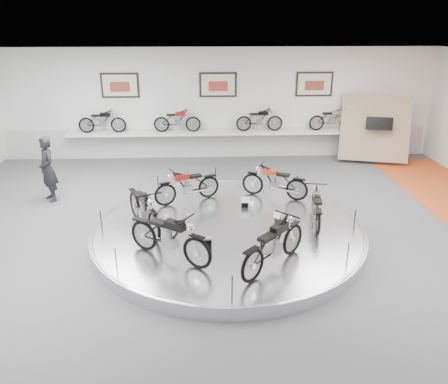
{
  "coord_description": "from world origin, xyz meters",
  "views": [
    {
      "loc": [
        -0.53,
        -9.04,
        4.86
      ],
      "look_at": [
        -0.08,
        0.6,
        1.06
      ],
      "focal_mm": 35.0,
      "sensor_mm": 36.0,
      "label": 1
    }
  ],
  "objects_px": {
    "shelf": "(219,133)",
    "bike_b": "(187,185)",
    "bike_e": "(274,244)",
    "display_platform": "(228,232)",
    "bike_a": "(275,182)",
    "bike_d": "(169,236)",
    "visitor": "(48,169)",
    "bike_f": "(316,206)",
    "bike_c": "(144,208)"
  },
  "relations": [
    {
      "from": "shelf",
      "to": "bike_b",
      "type": "height_order",
      "value": "bike_b"
    },
    {
      "from": "bike_d",
      "to": "shelf",
      "type": "bearing_deg",
      "value": 115.72
    },
    {
      "from": "bike_f",
      "to": "bike_a",
      "type": "bearing_deg",
      "value": 32.81
    },
    {
      "from": "bike_a",
      "to": "bike_f",
      "type": "relative_size",
      "value": 1.04
    },
    {
      "from": "display_platform",
      "to": "bike_a",
      "type": "height_order",
      "value": "bike_a"
    },
    {
      "from": "shelf",
      "to": "bike_e",
      "type": "xyz_separation_m",
      "value": [
        0.79,
        -8.27,
        -0.19
      ]
    },
    {
      "from": "bike_e",
      "to": "visitor",
      "type": "distance_m",
      "value": 7.3
    },
    {
      "from": "shelf",
      "to": "visitor",
      "type": "relative_size",
      "value": 5.87
    },
    {
      "from": "bike_c",
      "to": "bike_d",
      "type": "bearing_deg",
      "value": -0.1
    },
    {
      "from": "bike_b",
      "to": "bike_f",
      "type": "distance_m",
      "value": 3.45
    },
    {
      "from": "bike_b",
      "to": "bike_d",
      "type": "height_order",
      "value": "bike_d"
    },
    {
      "from": "bike_b",
      "to": "bike_d",
      "type": "relative_size",
      "value": 0.91
    },
    {
      "from": "bike_a",
      "to": "bike_d",
      "type": "distance_m",
      "value": 4.16
    },
    {
      "from": "bike_f",
      "to": "visitor",
      "type": "xyz_separation_m",
      "value": [
        -7.09,
        2.52,
        0.19
      ]
    },
    {
      "from": "bike_a",
      "to": "bike_b",
      "type": "relative_size",
      "value": 1.0
    },
    {
      "from": "bike_c",
      "to": "display_platform",
      "type": "bearing_deg",
      "value": 65.15
    },
    {
      "from": "bike_b",
      "to": "bike_e",
      "type": "bearing_deg",
      "value": 92.71
    },
    {
      "from": "bike_a",
      "to": "bike_d",
      "type": "xyz_separation_m",
      "value": [
        -2.64,
        -3.22,
        0.05
      ]
    },
    {
      "from": "display_platform",
      "to": "bike_a",
      "type": "bearing_deg",
      "value": 52.08
    },
    {
      "from": "bike_d",
      "to": "visitor",
      "type": "relative_size",
      "value": 0.93
    },
    {
      "from": "bike_a",
      "to": "bike_c",
      "type": "relative_size",
      "value": 0.9
    },
    {
      "from": "visitor",
      "to": "shelf",
      "type": "bearing_deg",
      "value": 90.62
    },
    {
      "from": "bike_c",
      "to": "shelf",
      "type": "bearing_deg",
      "value": 137.4
    },
    {
      "from": "display_platform",
      "to": "bike_f",
      "type": "xyz_separation_m",
      "value": [
        2.11,
        0.08,
        0.59
      ]
    },
    {
      "from": "bike_c",
      "to": "bike_f",
      "type": "distance_m",
      "value": 4.07
    },
    {
      "from": "bike_a",
      "to": "visitor",
      "type": "xyz_separation_m",
      "value": [
        -6.35,
        0.84,
        0.18
      ]
    },
    {
      "from": "bike_d",
      "to": "bike_e",
      "type": "distance_m",
      "value": 2.1
    },
    {
      "from": "display_platform",
      "to": "shelf",
      "type": "bearing_deg",
      "value": 90.0
    },
    {
      "from": "shelf",
      "to": "bike_b",
      "type": "distance_m",
      "value": 4.94
    },
    {
      "from": "shelf",
      "to": "display_platform",
      "type": "bearing_deg",
      "value": -90.0
    },
    {
      "from": "shelf",
      "to": "bike_d",
      "type": "bearing_deg",
      "value": -99.18
    },
    {
      "from": "bike_a",
      "to": "display_platform",
      "type": "bearing_deg",
      "value": 76.32
    },
    {
      "from": "shelf",
      "to": "bike_a",
      "type": "bearing_deg",
      "value": -73.54
    },
    {
      "from": "display_platform",
      "to": "bike_f",
      "type": "bearing_deg",
      "value": 2.17
    },
    {
      "from": "bike_c",
      "to": "bike_f",
      "type": "height_order",
      "value": "bike_c"
    },
    {
      "from": "shelf",
      "to": "bike_c",
      "type": "distance_m",
      "value": 6.72
    },
    {
      "from": "bike_c",
      "to": "bike_e",
      "type": "xyz_separation_m",
      "value": [
        2.75,
        -1.85,
        -0.0
      ]
    },
    {
      "from": "bike_b",
      "to": "bike_e",
      "type": "height_order",
      "value": "bike_e"
    },
    {
      "from": "bike_c",
      "to": "bike_d",
      "type": "relative_size",
      "value": 1.0
    },
    {
      "from": "bike_b",
      "to": "visitor",
      "type": "distance_m",
      "value": 4.11
    },
    {
      "from": "shelf",
      "to": "bike_f",
      "type": "height_order",
      "value": "bike_f"
    },
    {
      "from": "display_platform",
      "to": "bike_c",
      "type": "bearing_deg",
      "value": -179.17
    },
    {
      "from": "visitor",
      "to": "bike_b",
      "type": "bearing_deg",
      "value": 38.75
    },
    {
      "from": "shelf",
      "to": "bike_e",
      "type": "relative_size",
      "value": 6.37
    },
    {
      "from": "shelf",
      "to": "visitor",
      "type": "xyz_separation_m",
      "value": [
        -4.98,
        -3.8,
        -0.06
      ]
    },
    {
      "from": "shelf",
      "to": "bike_e",
      "type": "distance_m",
      "value": 8.31
    },
    {
      "from": "shelf",
      "to": "visitor",
      "type": "bearing_deg",
      "value": -142.64
    },
    {
      "from": "bike_a",
      "to": "bike_c",
      "type": "distance_m",
      "value": 3.78
    },
    {
      "from": "bike_c",
      "to": "visitor",
      "type": "relative_size",
      "value": 0.93
    },
    {
      "from": "display_platform",
      "to": "bike_c",
      "type": "relative_size",
      "value": 3.68
    }
  ]
}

